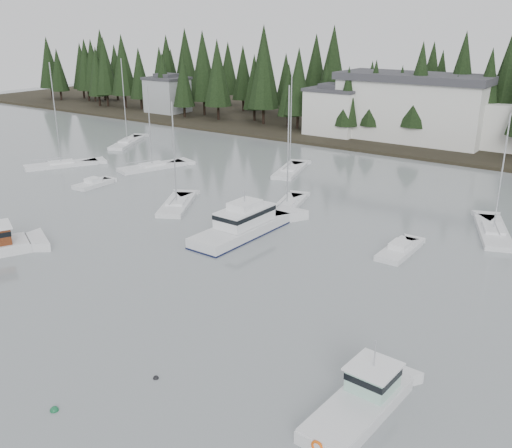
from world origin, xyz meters
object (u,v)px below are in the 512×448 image
Objects in this scene: harbor_inn at (425,109)px; lobster_boat_teal at (361,403)px; sailboat_3 at (290,172)px; sailboat_7 at (287,207)px; sailboat_8 at (177,206)px; cabin_cruiser_center at (242,227)px; sailboat_5 at (127,143)px; sailboat_2 at (152,168)px; runabout_1 at (399,251)px; sailboat_1 at (493,234)px; sailboat_9 at (61,166)px; runabout_0 at (93,185)px; house_west at (334,110)px; house_far_west at (167,94)px.

lobster_boat_teal is (21.87, -70.02, -5.27)m from harbor_inn.
sailboat_3 reaches higher than lobster_boat_teal.
sailboat_8 is (-10.30, -6.69, -0.02)m from sailboat_7.
sailboat_5 is (-41.33, 23.42, -0.68)m from cabin_cruiser_center.
sailboat_2 reaches higher than runabout_1.
sailboat_1 is (20.82, -38.25, -5.71)m from harbor_inn.
sailboat_9 is 12.51m from runabout_0.
sailboat_1 reaches higher than lobster_boat_teal.
sailboat_9 reaches higher than cabin_cruiser_center.
sailboat_9 is (-58.23, 24.89, -0.43)m from lobster_boat_teal.
sailboat_8 is at bearing -93.93° from runabout_0.
sailboat_2 is (-45.73, -0.31, -0.01)m from sailboat_1.
house_west is 0.80× the size of sailboat_2.
sailboat_1 is 1.03× the size of sailboat_2.
house_far_west is 104.69m from lobster_boat_teal.
sailboat_2 is at bearing -49.19° from house_far_west.
house_west is 1.21× the size of lobster_boat_teal.
sailboat_8 is at bearing 61.20° from lobster_boat_teal.
lobster_boat_teal is 63.32m from sailboat_9.
sailboat_8 is 25.43m from runabout_1.
sailboat_3 reaches higher than runabout_1.
sailboat_7 is at bearing -86.53° from sailboat_8.
house_west reaches higher than runabout_1.
sailboat_8 reaches higher than harbor_inn.
cabin_cruiser_center is 0.84× the size of sailboat_3.
house_far_west is at bearing 4.91° from sailboat_5.
sailboat_3 reaches higher than cabin_cruiser_center.
sailboat_2 is 10.70m from runabout_0.
sailboat_3 reaches higher than sailboat_8.
cabin_cruiser_center is 1.00× the size of sailboat_2.
house_west is at bearing 32.76° from lobster_boat_teal.
sailboat_7 reaches higher than house_west.
sailboat_5 reaches higher than harbor_inn.
house_far_west is 0.59× the size of sailboat_5.
lobster_boat_teal is 34.84m from sailboat_7.
runabout_0 is (-14.34, 0.27, 0.06)m from sailboat_8.
lobster_boat_teal is 50.85m from runabout_0.
sailboat_8 is (46.84, -48.17, -4.34)m from house_far_west.
house_far_west reaches higher than runabout_0.
sailboat_2 is 0.84× the size of sailboat_3.
runabout_0 is (32.50, -47.90, -4.27)m from house_far_west.
lobster_boat_teal is 0.57× the size of sailboat_7.
sailboat_5 reaches higher than cabin_cruiser_center.
sailboat_1 is at bearing -52.99° from cabin_cruiser_center.
house_far_west is 1.39× the size of runabout_1.
house_west is 47.13m from sailboat_9.
sailboat_3 is 0.98× the size of sailboat_5.
sailboat_9 is at bearing 78.24° from sailboat_7.
house_west is 47.09m from runabout_0.
sailboat_8 reaches higher than runabout_1.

